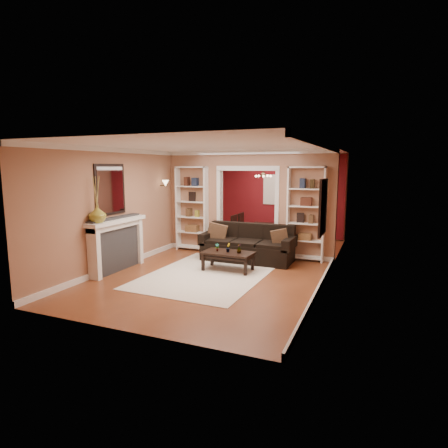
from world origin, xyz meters
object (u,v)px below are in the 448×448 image
at_px(bookshelf_left, 192,209).
at_px(dining_table, 262,235).
at_px(fireplace, 118,245).
at_px(coffee_table, 228,261).
at_px(bookshelf_right, 306,214).
at_px(sofa, 248,243).

bearing_deg(bookshelf_left, dining_table, 43.79).
xyz_separation_m(fireplace, dining_table, (2.10, 4.03, -0.31)).
height_order(fireplace, dining_table, fireplace).
xyz_separation_m(coffee_table, bookshelf_left, (-1.70, 1.59, 0.94)).
distance_m(bookshelf_right, dining_table, 2.32).
bearing_deg(sofa, coffee_table, -96.30).
bearing_deg(sofa, bookshelf_right, 24.19).
xyz_separation_m(bookshelf_right, dining_table, (-1.54, 1.50, -0.88)).
height_order(coffee_table, bookshelf_left, bookshelf_left).
distance_m(bookshelf_left, fireplace, 2.65).
relative_size(sofa, fireplace, 1.33).
height_order(sofa, dining_table, sofa).
xyz_separation_m(coffee_table, fireplace, (-2.24, -0.94, 0.37)).
bearing_deg(dining_table, bookshelf_right, -134.30).
relative_size(sofa, bookshelf_left, 0.99).
bearing_deg(bookshelf_right, bookshelf_left, 180.00).
relative_size(sofa, dining_table, 1.45).
xyz_separation_m(sofa, fireplace, (-2.35, -1.95, 0.14)).
distance_m(sofa, coffee_table, 1.04).
bearing_deg(bookshelf_right, coffee_table, -131.46).
height_order(coffee_table, dining_table, dining_table).
distance_m(sofa, bookshelf_left, 2.03).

